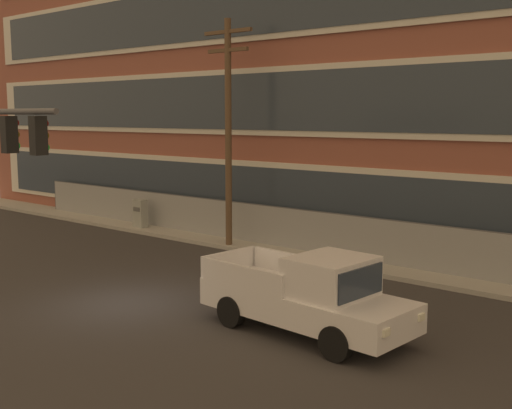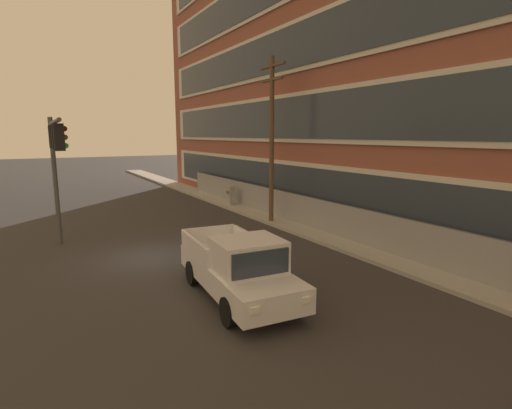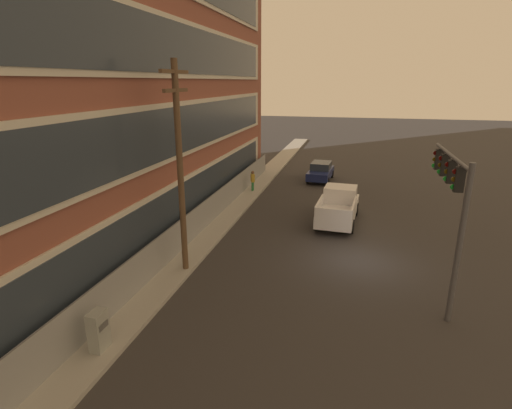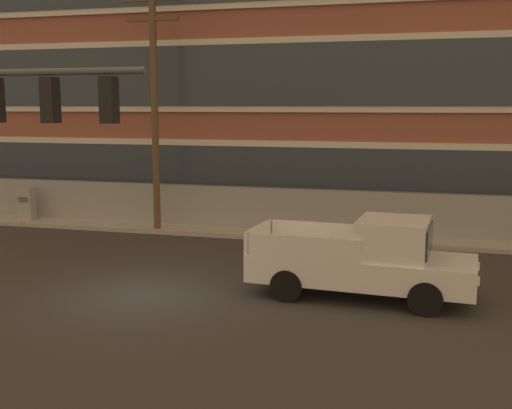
% 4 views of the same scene
% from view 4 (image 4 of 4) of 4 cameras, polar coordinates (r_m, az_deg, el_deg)
% --- Properties ---
extents(ground_plane, '(160.00, 160.00, 0.00)m').
position_cam_4_polar(ground_plane, '(16.73, -9.99, -7.87)').
color(ground_plane, '#333030').
extents(sidewalk_building_side, '(80.00, 1.87, 0.16)m').
position_cam_4_polar(sidewalk_building_side, '(24.07, -1.74, -2.41)').
color(sidewalk_building_side, '#9E9B93').
rests_on(sidewalk_building_side, ground).
extents(chain_link_fence, '(34.68, 0.06, 1.75)m').
position_cam_4_polar(chain_link_fence, '(24.19, -0.45, -0.39)').
color(chain_link_fence, gray).
rests_on(chain_link_fence, ground).
extents(pickup_truck_white, '(5.67, 2.42, 2.03)m').
position_cam_4_polar(pickup_truck_white, '(16.20, 9.80, -4.92)').
color(pickup_truck_white, silver).
rests_on(pickup_truck_white, ground).
extents(utility_pole_near_corner, '(2.39, 0.26, 9.03)m').
position_cam_4_polar(utility_pole_near_corner, '(24.10, -9.02, 9.20)').
color(utility_pole_near_corner, brown).
rests_on(utility_pole_near_corner, ground).
extents(electrical_cabinet, '(0.63, 0.42, 1.46)m').
position_cam_4_polar(electrical_cabinet, '(27.60, -19.74, -0.11)').
color(electrical_cabinet, '#939993').
rests_on(electrical_cabinet, ground).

